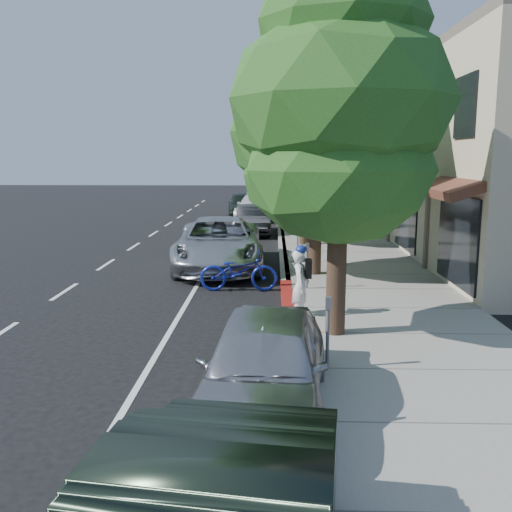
{
  "coord_description": "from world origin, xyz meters",
  "views": [
    {
      "loc": [
        -0.39,
        -13.32,
        3.74
      ],
      "look_at": [
        -0.79,
        0.25,
        1.35
      ],
      "focal_mm": 40.0,
      "sensor_mm": 36.0,
      "label": 1
    }
  ],
  "objects_px": {
    "street_tree_1": "(317,136)",
    "dark_sedan": "(253,219)",
    "street_tree_5": "(291,141)",
    "white_pickup": "(256,207)",
    "bicycle": "(239,271)",
    "near_car_a": "(264,366)",
    "silver_suv": "(219,243)",
    "street_tree_0": "(341,107)",
    "dark_suv_far": "(243,205)",
    "pedestrian": "(335,240)",
    "street_tree_3": "(299,131)",
    "street_tree_4": "(295,139)",
    "street_tree_2": "(306,131)",
    "cyclist": "(301,286)"
  },
  "relations": [
    {
      "from": "street_tree_3",
      "to": "street_tree_5",
      "type": "distance_m",
      "value": 12.0
    },
    {
      "from": "silver_suv",
      "to": "street_tree_0",
      "type": "bearing_deg",
      "value": -70.97
    },
    {
      "from": "street_tree_2",
      "to": "bicycle",
      "type": "bearing_deg",
      "value": -106.14
    },
    {
      "from": "street_tree_0",
      "to": "dark_suv_far",
      "type": "bearing_deg",
      "value": 97.51
    },
    {
      "from": "cyclist",
      "to": "street_tree_4",
      "type": "bearing_deg",
      "value": 2.7
    },
    {
      "from": "street_tree_0",
      "to": "white_pickup",
      "type": "xyz_separation_m",
      "value": [
        -2.32,
        22.48,
        -3.93
      ]
    },
    {
      "from": "bicycle",
      "to": "near_car_a",
      "type": "relative_size",
      "value": 0.49
    },
    {
      "from": "street_tree_4",
      "to": "pedestrian",
      "type": "distance_m",
      "value": 16.76
    },
    {
      "from": "street_tree_3",
      "to": "dark_sedan",
      "type": "xyz_separation_m",
      "value": [
        -2.27,
        -1.88,
        -4.25
      ]
    },
    {
      "from": "street_tree_0",
      "to": "street_tree_1",
      "type": "bearing_deg",
      "value": 90.0
    },
    {
      "from": "white_pickup",
      "to": "street_tree_1",
      "type": "bearing_deg",
      "value": -76.89
    },
    {
      "from": "pedestrian",
      "to": "dark_suv_far",
      "type": "bearing_deg",
      "value": -76.86
    },
    {
      "from": "bicycle",
      "to": "near_car_a",
      "type": "distance_m",
      "value": 7.81
    },
    {
      "from": "street_tree_3",
      "to": "street_tree_4",
      "type": "bearing_deg",
      "value": 90.0
    },
    {
      "from": "dark_sedan",
      "to": "white_pickup",
      "type": "bearing_deg",
      "value": 85.33
    },
    {
      "from": "white_pickup",
      "to": "near_car_a",
      "type": "bearing_deg",
      "value": -82.87
    },
    {
      "from": "street_tree_3",
      "to": "pedestrian",
      "type": "bearing_deg",
      "value": -85.53
    },
    {
      "from": "dark_sedan",
      "to": "dark_suv_far",
      "type": "distance_m",
      "value": 7.43
    },
    {
      "from": "street_tree_0",
      "to": "pedestrian",
      "type": "height_order",
      "value": "street_tree_0"
    },
    {
      "from": "street_tree_1",
      "to": "street_tree_4",
      "type": "height_order",
      "value": "street_tree_4"
    },
    {
      "from": "street_tree_0",
      "to": "street_tree_3",
      "type": "height_order",
      "value": "street_tree_3"
    },
    {
      "from": "street_tree_5",
      "to": "white_pickup",
      "type": "bearing_deg",
      "value": -107.14
    },
    {
      "from": "street_tree_2",
      "to": "pedestrian",
      "type": "relative_size",
      "value": 4.67
    },
    {
      "from": "street_tree_2",
      "to": "dark_sedan",
      "type": "bearing_deg",
      "value": 118.89
    },
    {
      "from": "street_tree_3",
      "to": "bicycle",
      "type": "xyz_separation_m",
      "value": [
        -2.24,
        -13.74,
        -4.38
      ]
    },
    {
      "from": "street_tree_4",
      "to": "street_tree_5",
      "type": "relative_size",
      "value": 0.99
    },
    {
      "from": "street_tree_5",
      "to": "white_pickup",
      "type": "xyz_separation_m",
      "value": [
        -2.32,
        -7.52,
        -4.0
      ]
    },
    {
      "from": "street_tree_1",
      "to": "dark_sedan",
      "type": "distance_m",
      "value": 10.98
    },
    {
      "from": "street_tree_0",
      "to": "pedestrian",
      "type": "bearing_deg",
      "value": 84.02
    },
    {
      "from": "dark_suv_far",
      "to": "pedestrian",
      "type": "height_order",
      "value": "pedestrian"
    },
    {
      "from": "dark_suv_far",
      "to": "near_car_a",
      "type": "relative_size",
      "value": 1.02
    },
    {
      "from": "street_tree_3",
      "to": "dark_sedan",
      "type": "height_order",
      "value": "street_tree_3"
    },
    {
      "from": "street_tree_0",
      "to": "cyclist",
      "type": "distance_m",
      "value": 4.13
    },
    {
      "from": "dark_suv_far",
      "to": "pedestrian",
      "type": "bearing_deg",
      "value": -81.35
    },
    {
      "from": "street_tree_5",
      "to": "dark_suv_far",
      "type": "height_order",
      "value": "street_tree_5"
    },
    {
      "from": "street_tree_0",
      "to": "street_tree_4",
      "type": "distance_m",
      "value": 24.0
    },
    {
      "from": "street_tree_4",
      "to": "near_car_a",
      "type": "relative_size",
      "value": 1.73
    },
    {
      "from": "dark_suv_far",
      "to": "pedestrian",
      "type": "relative_size",
      "value": 2.8
    },
    {
      "from": "street_tree_2",
      "to": "white_pickup",
      "type": "height_order",
      "value": "street_tree_2"
    },
    {
      "from": "street_tree_4",
      "to": "pedestrian",
      "type": "bearing_deg",
      "value": -87.17
    },
    {
      "from": "near_car_a",
      "to": "street_tree_3",
      "type": "bearing_deg",
      "value": 90.63
    },
    {
      "from": "silver_suv",
      "to": "pedestrian",
      "type": "height_order",
      "value": "pedestrian"
    },
    {
      "from": "street_tree_1",
      "to": "dark_sedan",
      "type": "bearing_deg",
      "value": 102.66
    },
    {
      "from": "silver_suv",
      "to": "dark_sedan",
      "type": "relative_size",
      "value": 1.43
    },
    {
      "from": "silver_suv",
      "to": "pedestrian",
      "type": "bearing_deg",
      "value": -0.7
    },
    {
      "from": "cyclist",
      "to": "silver_suv",
      "type": "bearing_deg",
      "value": 26.13
    },
    {
      "from": "street_tree_5",
      "to": "street_tree_3",
      "type": "bearing_deg",
      "value": -90.0
    },
    {
      "from": "bicycle",
      "to": "pedestrian",
      "type": "distance_m",
      "value": 4.6
    },
    {
      "from": "street_tree_1",
      "to": "bicycle",
      "type": "relative_size",
      "value": 3.38
    },
    {
      "from": "silver_suv",
      "to": "street_tree_4",
      "type": "bearing_deg",
      "value": 75.93
    }
  ]
}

